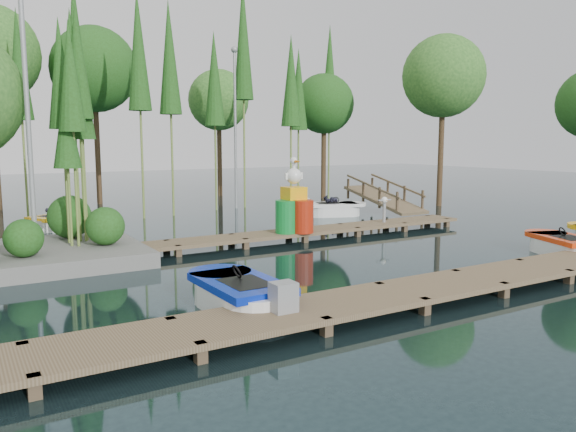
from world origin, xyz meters
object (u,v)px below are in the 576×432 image
boat_yellow_far (59,222)px  drum_cluster (296,210)px  yellow_barrel (293,217)px  boat_blue (239,296)px  boat_red (564,246)px  utility_cabinet (283,297)px

boat_yellow_far → drum_cluster: drum_cluster is taller
boat_yellow_far → yellow_barrel: (5.89, -6.17, 0.50)m
boat_blue → yellow_barrel: yellow_barrel is taller
boat_red → yellow_barrel: (-5.16, 5.72, 0.51)m
yellow_barrel → drum_cluster: bearing=-88.6°
boat_red → utility_cabinet: bearing=-153.5°
boat_yellow_far → drum_cluster: (5.89, -6.33, 0.72)m
boat_red → utility_cabinet: utility_cabinet is taller
yellow_barrel → drum_cluster: (0.00, -0.16, 0.22)m
boat_blue → yellow_barrel: size_ratio=3.04×
boat_yellow_far → utility_cabinet: bearing=-93.6°
boat_red → drum_cluster: bearing=151.7°
boat_yellow_far → boat_red: bearing=-56.9°
boat_blue → drum_cluster: (4.61, 5.51, 0.71)m
utility_cabinet → yellow_barrel: size_ratio=0.55×
utility_cabinet → yellow_barrel: yellow_barrel is taller
boat_yellow_far → utility_cabinet: (1.44, -13.17, 0.29)m
boat_blue → boat_red: 9.76m
yellow_barrel → drum_cluster: size_ratio=0.39×
boat_yellow_far → yellow_barrel: 8.54m
boat_red → boat_blue: bearing=-161.4°
yellow_barrel → utility_cabinet: bearing=-122.4°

